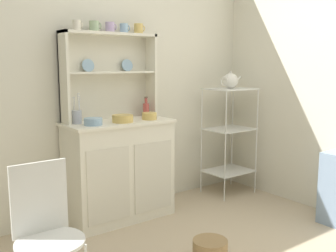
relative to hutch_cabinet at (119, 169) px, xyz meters
name	(u,v)px	position (x,y,z in m)	size (l,w,h in m)	color
wall_back	(105,77)	(0.02, 0.26, 0.80)	(3.84, 0.05, 2.50)	silver
hutch_cabinet	(119,169)	(0.00, 0.00, 0.00)	(0.94, 0.45, 0.88)	silver
hutch_shelf_unit	(108,70)	(0.00, 0.16, 0.86)	(0.87, 0.18, 0.76)	silver
bakers_rack	(229,129)	(1.28, -0.08, 0.24)	(0.48, 0.37, 1.11)	silver
wire_chair	(46,226)	(-1.00, -0.98, 0.07)	(0.36, 0.36, 0.85)	white
floor_basket	(210,250)	(0.12, -1.05, -0.38)	(0.25, 0.25, 0.15)	#93754C
cup_cream_0	(77,25)	(-0.30, 0.12, 1.22)	(0.08, 0.07, 0.08)	silver
cup_sage_1	(94,26)	(-0.14, 0.12, 1.23)	(0.10, 0.08, 0.09)	#9EB78E
cup_lilac_2	(110,27)	(0.01, 0.12, 1.23)	(0.09, 0.08, 0.09)	#B79ECC
cup_sky_3	(124,28)	(0.15, 0.12, 1.22)	(0.09, 0.07, 0.08)	#8EB2D1
cup_gold_4	(139,29)	(0.30, 0.12, 1.23)	(0.10, 0.08, 0.09)	#DBB760
bowl_mixing_large	(93,122)	(-0.27, -0.07, 0.46)	(0.15, 0.15, 0.06)	#8EB2D1
bowl_floral_medium	(123,119)	(0.00, -0.07, 0.46)	(0.18, 0.18, 0.06)	#DBB760
bowl_cream_small	(149,116)	(0.27, -0.07, 0.46)	(0.13, 0.13, 0.06)	#DBB760
jam_bottle	(146,109)	(0.35, 0.09, 0.50)	(0.06, 0.06, 0.19)	#B74C47
utensil_jar	(77,117)	(-0.34, 0.08, 0.49)	(0.08, 0.08, 0.25)	#B2B7C6
porcelain_teapot	(230,81)	(1.28, -0.08, 0.74)	(0.25, 0.16, 0.18)	white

